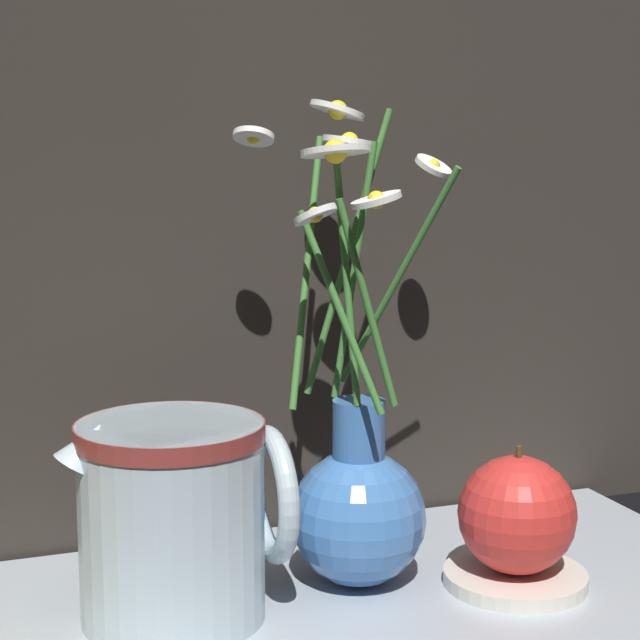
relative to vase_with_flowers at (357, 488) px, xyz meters
The scene contains 6 objects.
ground_plane 0.09m from the vase_with_flowers, 165.32° to the right, with size 6.00×6.00×0.00m, color black.
shelf 0.09m from the vase_with_flowers, 165.32° to the right, with size 0.65×0.28×0.01m.
vase_with_flowers is the anchor object (origin of this frame).
ceramic_pitcher 0.13m from the vase_with_flowers, behind, with size 0.15×0.12×0.14m.
saucer_plate 0.13m from the vase_with_flowers, 22.64° to the right, with size 0.10×0.10×0.01m.
orange_fruit 0.11m from the vase_with_flowers, 22.64° to the right, with size 0.08×0.08×0.09m.
Camera 1 is at (-0.23, -0.66, 0.32)m, focal length 60.00 mm.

